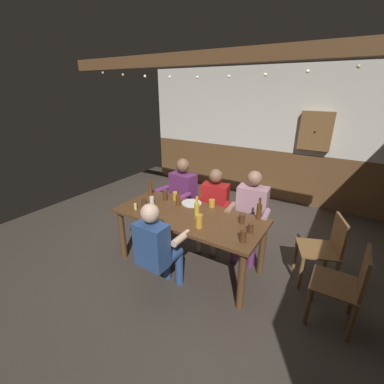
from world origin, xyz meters
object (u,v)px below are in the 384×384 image
(pint_glass_1, at_px, (165,195))
(pint_glass_8, at_px, (144,203))
(pint_glass_3, at_px, (251,228))
(pint_glass_6, at_px, (243,236))
(chair_empty_near_left, at_px, (345,285))
(person_1, at_px, (213,205))
(bottle_1, at_px, (150,188))
(pint_glass_2, at_px, (242,219))
(wall_dart_cabinet, at_px, (316,131))
(person_0, at_px, (180,194))
(pint_glass_0, at_px, (212,203))
(dining_table, at_px, (189,222))
(person_3, at_px, (157,246))
(chair_empty_near_right, at_px, (325,248))
(person_2, at_px, (251,211))
(pint_glass_5, at_px, (175,196))
(plate_0, at_px, (192,203))
(bottle_0, at_px, (178,200))
(pint_glass_4, at_px, (199,221))
(bottle_2, at_px, (197,210))
(pint_glass_7, at_px, (152,200))
(bottle_3, at_px, (259,211))
(table_candle, at_px, (135,206))

(pint_glass_1, height_order, pint_glass_8, pint_glass_1)
(pint_glass_3, bearing_deg, pint_glass_1, 170.47)
(pint_glass_6, distance_m, pint_glass_8, 1.44)
(chair_empty_near_left, bearing_deg, pint_glass_1, 84.91)
(person_1, distance_m, bottle_1, 0.97)
(pint_glass_2, bearing_deg, wall_dart_cabinet, 83.62)
(pint_glass_2, bearing_deg, chair_empty_near_left, -6.67)
(person_0, relative_size, pint_glass_0, 12.38)
(dining_table, bearing_deg, pint_glass_3, -1.54)
(person_3, distance_m, chair_empty_near_right, 1.99)
(person_2, height_order, pint_glass_5, person_2)
(pint_glass_0, xyz_separation_m, pint_glass_1, (-0.67, -0.15, 0.02))
(chair_empty_near_right, relative_size, pint_glass_6, 6.86)
(pint_glass_2, height_order, pint_glass_8, pint_glass_8)
(chair_empty_near_right, xyz_separation_m, plate_0, (-1.70, -0.30, 0.30))
(person_0, distance_m, bottle_0, 0.61)
(pint_glass_4, bearing_deg, chair_empty_near_right, 32.58)
(chair_empty_near_right, bearing_deg, wall_dart_cabinet, -6.09)
(dining_table, relative_size, bottle_1, 7.44)
(plate_0, bearing_deg, wall_dart_cabinet, 66.66)
(pint_glass_3, height_order, pint_glass_4, pint_glass_4)
(bottle_2, bearing_deg, person_1, 100.50)
(pint_glass_3, relative_size, pint_glass_6, 0.89)
(chair_empty_near_left, bearing_deg, dining_table, 90.00)
(pint_glass_0, xyz_separation_m, pint_glass_7, (-0.75, -0.36, 0.00))
(chair_empty_near_right, xyz_separation_m, pint_glass_4, (-1.28, -0.81, 0.37))
(person_3, bearing_deg, chair_empty_near_left, 20.47)
(pint_glass_2, relative_size, pint_glass_6, 0.89)
(plate_0, xyz_separation_m, bottle_3, (0.93, 0.05, 0.10))
(person_3, distance_m, pint_glass_5, 1.03)
(pint_glass_4, relative_size, pint_glass_8, 1.38)
(person_3, height_order, pint_glass_7, person_3)
(plate_0, xyz_separation_m, pint_glass_1, (-0.39, -0.09, 0.07))
(dining_table, distance_m, plate_0, 0.35)
(person_3, distance_m, pint_glass_0, 1.02)
(pint_glass_0, xyz_separation_m, pint_glass_5, (-0.55, -0.08, 0.01))
(dining_table, relative_size, pint_glass_6, 14.95)
(table_candle, bearing_deg, pint_glass_1, 72.29)
(pint_glass_2, bearing_deg, person_0, 157.52)
(person_2, height_order, pint_glass_1, person_2)
(pint_glass_0, distance_m, pint_glass_8, 0.91)
(bottle_0, relative_size, pint_glass_4, 1.47)
(pint_glass_2, relative_size, pint_glass_3, 1.00)
(plate_0, distance_m, pint_glass_2, 0.82)
(chair_empty_near_right, bearing_deg, pint_glass_3, 109.19)
(bottle_0, distance_m, pint_glass_1, 0.26)
(bottle_1, height_order, bottle_2, bottle_2)
(pint_glass_6, bearing_deg, bottle_2, 164.24)
(chair_empty_near_right, distance_m, pint_glass_8, 2.32)
(bottle_3, relative_size, pint_glass_2, 2.46)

